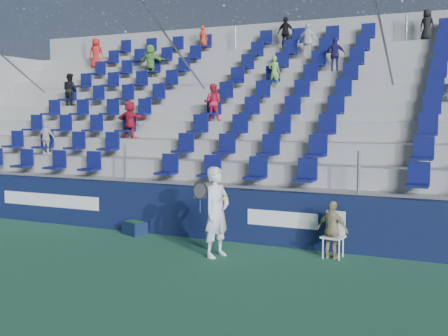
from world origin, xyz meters
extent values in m
plane|color=#2D6A48|center=(0.00, 0.00, 0.00)|extent=(70.00, 70.00, 0.00)
cube|color=#11193E|center=(0.00, 3.15, 0.60)|extent=(24.00, 0.30, 1.20)
cube|color=white|center=(-5.00, 2.99, 0.62)|extent=(3.20, 0.02, 0.34)
cube|color=white|center=(1.50, 2.99, 0.62)|extent=(1.60, 0.02, 0.34)
cube|color=#9B9B96|center=(0.00, 3.72, 0.60)|extent=(24.00, 0.85, 1.20)
cube|color=#9B9B96|center=(0.00, 4.57, 0.85)|extent=(24.00, 0.85, 1.70)
cube|color=#9B9B96|center=(0.00, 5.42, 1.10)|extent=(24.00, 0.85, 2.20)
cube|color=#9B9B96|center=(0.00, 6.28, 1.35)|extent=(24.00, 0.85, 2.70)
cube|color=#9B9B96|center=(0.00, 7.12, 1.60)|extent=(24.00, 0.85, 3.20)
cube|color=#9B9B96|center=(0.00, 7.97, 1.85)|extent=(24.00, 0.85, 3.70)
cube|color=#9B9B96|center=(0.00, 8.82, 2.10)|extent=(24.00, 0.85, 4.20)
cube|color=#9B9B96|center=(0.00, 9.68, 2.35)|extent=(24.00, 0.85, 4.70)
cube|color=#9B9B96|center=(0.00, 10.52, 2.60)|extent=(24.00, 0.85, 5.20)
cube|color=#9B9B96|center=(0.00, 11.20, 3.10)|extent=(24.00, 0.50, 6.20)
cube|color=#0D1250|center=(0.00, 3.72, 1.55)|extent=(16.05, 0.50, 0.70)
cube|color=#0D1250|center=(0.00, 4.57, 2.05)|extent=(16.05, 0.50, 0.70)
cube|color=#0D1250|center=(0.00, 5.42, 2.55)|extent=(16.05, 0.50, 0.70)
cube|color=#0D1250|center=(0.00, 6.28, 3.05)|extent=(16.05, 0.50, 0.70)
cube|color=#0D1250|center=(0.00, 7.12, 3.55)|extent=(16.05, 0.50, 0.70)
cube|color=#0D1250|center=(0.00, 7.97, 4.05)|extent=(16.05, 0.50, 0.70)
cube|color=#0D1250|center=(0.00, 8.82, 4.55)|extent=(16.05, 0.50, 0.70)
cube|color=#0D1250|center=(0.00, 9.68, 5.05)|extent=(16.05, 0.50, 0.70)
cube|color=#0D1250|center=(0.00, 10.52, 5.55)|extent=(16.05, 0.50, 0.70)
cylinder|color=gray|center=(-3.00, 7.12, 4.35)|extent=(0.06, 7.68, 4.55)
cylinder|color=gray|center=(3.00, 7.12, 4.35)|extent=(0.06, 7.68, 4.55)
cylinder|color=gray|center=(-9.80, 7.12, 4.35)|extent=(0.06, 7.68, 4.55)
imported|color=red|center=(-4.04, 5.38, 2.75)|extent=(1.04, 0.40, 1.09)
imported|color=silver|center=(0.05, 9.62, 5.28)|extent=(0.70, 0.34, 1.17)
imported|color=#1F1B52|center=(1.17, 8.77, 4.72)|extent=(0.65, 0.36, 1.05)
imported|color=#74B94A|center=(-5.46, 8.77, 4.79)|extent=(1.11, 0.38, 1.18)
imported|color=silver|center=(-6.46, 4.52, 2.19)|extent=(0.60, 0.30, 0.98)
imported|color=red|center=(-4.23, 10.47, 5.70)|extent=(0.38, 0.27, 1.00)
imported|color=black|center=(-7.68, 7.08, 3.76)|extent=(0.62, 0.52, 1.12)
imported|color=black|center=(-1.00, 10.47, 5.74)|extent=(0.68, 0.38, 1.09)
imported|color=red|center=(-8.50, 9.62, 5.29)|extent=(0.67, 0.54, 1.19)
imported|color=red|center=(-1.76, 6.23, 3.24)|extent=(0.63, 0.55, 1.08)
imported|color=black|center=(3.64, 10.47, 5.69)|extent=(0.56, 0.45, 0.98)
imported|color=#6EB648|center=(-0.49, 7.92, 4.19)|extent=(0.37, 0.25, 0.98)
imported|color=silver|center=(0.57, 1.66, 0.92)|extent=(0.58, 0.75, 1.83)
cylinder|color=navy|center=(0.32, 1.41, 1.07)|extent=(0.03, 0.03, 0.28)
torus|color=black|center=(0.32, 1.41, 1.37)|extent=(0.30, 0.17, 0.28)
plane|color=#262626|center=(0.32, 1.41, 1.37)|extent=(0.30, 0.16, 0.29)
sphere|color=#D0E134|center=(0.82, 1.46, 1.22)|extent=(0.07, 0.07, 0.07)
sphere|color=#D0E134|center=(0.82, 1.52, 1.25)|extent=(0.07, 0.07, 0.07)
cube|color=white|center=(2.74, 2.55, 0.43)|extent=(0.46, 0.46, 0.04)
cube|color=white|center=(2.74, 2.74, 0.68)|extent=(0.41, 0.10, 0.50)
cylinder|color=white|center=(2.57, 2.39, 0.20)|extent=(0.03, 0.03, 0.41)
cylinder|color=white|center=(2.90, 2.39, 0.20)|extent=(0.03, 0.03, 0.41)
cylinder|color=white|center=(2.57, 2.71, 0.20)|extent=(0.03, 0.03, 0.41)
cylinder|color=white|center=(2.90, 2.71, 0.20)|extent=(0.03, 0.03, 0.41)
imported|color=tan|center=(2.74, 2.50, 0.58)|extent=(0.73, 0.47, 1.16)
cube|color=#101C3C|center=(-2.16, 2.75, 0.16)|extent=(0.67, 0.56, 0.31)
cube|color=#1E662D|center=(-2.16, 2.75, 0.23)|extent=(0.54, 0.43, 0.19)
camera|label=1|loc=(5.42, -8.42, 2.84)|focal=45.00mm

